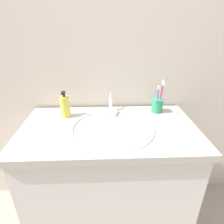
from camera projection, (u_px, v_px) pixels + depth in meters
ground_plane at (110, 219)px, 1.45m from camera, size 6.00×6.00×0.00m
tiled_wall_back at (107, 52)px, 1.24m from camera, size 2.23×0.04×2.40m
vanity_counter at (109, 179)px, 1.28m from camera, size 1.03×0.58×0.82m
sink_basin at (112, 133)px, 1.10m from camera, size 0.49×0.49×0.10m
faucet at (111, 104)px, 1.27m from camera, size 0.02×0.15×0.11m
toothbrush_cup at (157, 106)px, 1.27m from camera, size 0.07×0.07×0.09m
toothbrush_purple at (161, 95)px, 1.23m from camera, size 0.03×0.01×0.20m
toothbrush_red at (161, 93)px, 1.26m from camera, size 0.03×0.03×0.21m
toothbrush_blue at (158, 98)px, 1.20m from camera, size 0.03×0.05×0.20m
soap_dispenser at (65, 106)px, 1.19m from camera, size 0.06×0.06×0.17m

